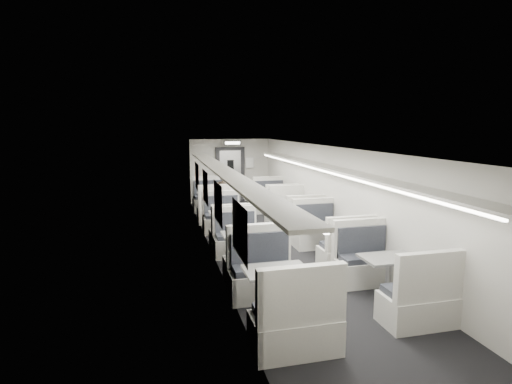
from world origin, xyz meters
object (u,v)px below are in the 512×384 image
booth_left_a (212,204)px  booth_right_d (388,279)px  booth_left_b (227,226)px  booth_right_c (330,240)px  booth_right_b (293,216)px  passenger (224,195)px  vestibule_door (230,175)px  booth_right_a (277,205)px  exit_sign (232,143)px  booth_left_c (243,249)px  booth_left_d (276,294)px

booth_left_a → booth_right_d: size_ratio=1.01×
booth_left_b → booth_right_c: booth_right_c is taller
booth_left_b → booth_left_a: bearing=90.0°
booth_left_a → booth_right_d: booth_left_a is taller
booth_right_b → passenger: 2.53m
booth_right_d → vestibule_door: vestibule_door is taller
booth_right_a → booth_right_c: booth_right_a is taller
booth_left_b → exit_sign: (1.00, 4.53, 1.90)m
booth_right_a → passenger: passenger is taller
exit_sign → booth_right_a: bearing=-66.9°
booth_left_b → exit_sign: size_ratio=3.40×
booth_left_c → booth_right_c: bearing=3.9°
booth_left_d → exit_sign: exit_sign is taller
booth_left_c → booth_right_d: (2.00, -2.20, 0.03)m
booth_left_c → booth_right_d: booth_right_d is taller
passenger → booth_right_c: bearing=-44.3°
booth_right_c → booth_left_c: bearing=-176.1°
booth_right_a → booth_right_d: (0.00, -6.40, -0.00)m
booth_right_b → booth_right_c: size_ratio=0.99×
booth_left_c → booth_right_d: bearing=-47.7°
passenger → exit_sign: (0.68, 2.06, 1.55)m
booth_right_b → booth_left_b: bearing=-163.0°
booth_left_d → booth_right_a: bearing=73.1°
booth_left_c → booth_right_b: bearing=52.7°
exit_sign → vestibule_door: bearing=90.0°
booth_right_c → booth_right_a: bearing=90.0°
booth_left_a → booth_left_d: booth_left_d is taller
booth_right_b → booth_right_a: bearing=90.0°
booth_left_a → booth_right_c: (2.00, -4.64, -0.01)m
booth_right_c → booth_left_a: bearing=113.3°
booth_left_a → booth_left_d: bearing=-90.0°
booth_left_d → passenger: size_ratio=1.59×
booth_left_c → exit_sign: size_ratio=3.31×
booth_right_c → passenger: bearing=111.1°
booth_left_d → booth_right_c: (2.00, 2.54, -0.03)m
booth_right_c → passenger: (-1.68, 4.35, 0.34)m
booth_left_d → booth_right_b: booth_left_d is taller
booth_left_c → passenger: size_ratio=1.41×
booth_left_c → exit_sign: bearing=81.3°
booth_left_b → booth_left_d: size_ratio=0.91×
booth_right_a → booth_right_b: booth_right_a is taller
booth_left_a → booth_left_c: bearing=-90.0°
booth_right_b → booth_right_c: bearing=-90.0°
booth_left_c → booth_left_d: 2.40m
booth_left_d → vestibule_door: vestibule_door is taller
booth_left_a → booth_right_b: booth_left_a is taller
booth_left_d → passenger: 6.90m
booth_right_c → exit_sign: size_ratio=3.49×
booth_left_c → passenger: passenger is taller
booth_left_c → booth_right_b: 3.30m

